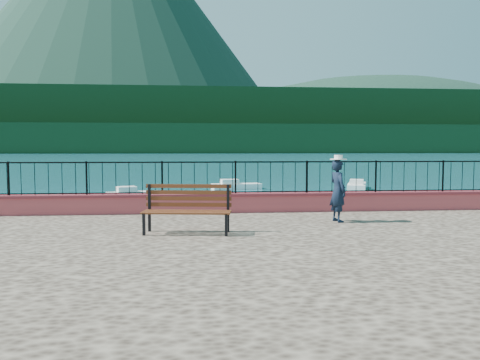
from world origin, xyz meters
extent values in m
plane|color=#19596B|center=(0.00, 0.00, 0.00)|extent=(2000.00, 2000.00, 0.00)
cube|color=#BC4448|center=(0.00, 3.70, 1.49)|extent=(28.00, 0.46, 0.58)
cube|color=black|center=(0.00, 3.70, 2.25)|extent=(27.00, 0.05, 0.95)
cube|color=#2D231C|center=(-2.00, 12.00, 0.15)|extent=(2.00, 16.00, 0.30)
cube|color=black|center=(0.00, 300.00, 9.00)|extent=(900.00, 60.00, 18.00)
cube|color=black|center=(0.00, 360.00, 22.00)|extent=(900.00, 120.00, 44.00)
cone|color=#142D23|center=(-120.00, 700.00, 190.00)|extent=(560.00, 560.00, 380.00)
ellipsoid|color=#142D23|center=(220.00, 560.00, 0.00)|extent=(448.00, 384.00, 180.00)
cube|color=black|center=(-1.72, 0.22, 1.45)|extent=(2.07, 0.90, 0.50)
cube|color=brown|center=(-1.67, 0.52, 2.01)|extent=(1.99, 0.38, 0.61)
imported|color=black|center=(2.24, 1.60, 2.02)|extent=(0.51, 0.67, 1.65)
cylinder|color=silver|center=(2.24, 1.60, 2.91)|extent=(0.44, 0.44, 0.12)
cube|color=silver|center=(-3.11, 7.31, 0.40)|extent=(4.26, 2.90, 0.80)
cube|color=silver|center=(4.07, 9.76, 0.40)|extent=(3.86, 3.20, 0.80)
cube|color=silver|center=(6.13, 13.15, 0.40)|extent=(3.49, 3.16, 0.80)
cube|color=silver|center=(-5.31, 19.20, 0.40)|extent=(3.53, 2.33, 0.80)
cube|color=silver|center=(1.64, 25.28, 0.40)|extent=(3.92, 1.90, 0.80)
cube|color=silver|center=(10.92, 24.57, 0.40)|extent=(2.74, 4.44, 0.80)
camera|label=1|loc=(-1.52, -10.38, 3.15)|focal=35.00mm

